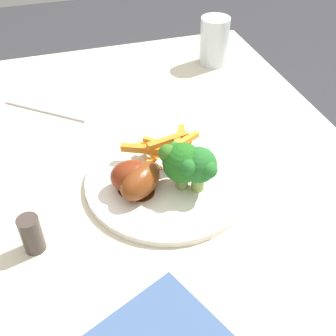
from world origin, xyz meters
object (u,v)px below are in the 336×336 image
Objects in this scene: dinner_plate at (168,180)px; chicken_drumstick_extra at (145,176)px; carrot_fries_pile at (166,151)px; fork at (45,110)px; water_glass at (214,41)px; pepper_shaker at (32,234)px; chicken_drumstick_far at (142,179)px; broccoli_floret_front at (185,164)px; broccoli_floret_middle at (198,166)px; chicken_drumstick_near at (134,177)px; dining_table at (179,230)px; broccoli_floret_back at (182,161)px.

chicken_drumstick_extra is at bearing -80.10° from dinner_plate.
carrot_fries_pile is 0.30m from fork.
fork is 0.42m from water_glass.
pepper_shaker is (0.35, -0.04, 0.03)m from fork.
chicken_drumstick_far is at bearing -43.33° from carrot_fries_pile.
pepper_shaker is at bearing -72.04° from chicken_drumstick_far.
chicken_drumstick_extra is (0.05, -0.05, -0.00)m from carrot_fries_pile.
broccoli_floret_front is 0.67× the size of chicken_drumstick_far.
dinner_plate is at bearing 108.73° from pepper_shaker.
broccoli_floret_middle is at bearing -25.01° from water_glass.
broccoli_floret_middle is 0.09m from carrot_fries_pile.
chicken_drumstick_far is (0.01, 0.01, -0.00)m from chicken_drumstick_near.
chicken_drumstick_near reaches higher than dining_table.
pepper_shaker is at bearing -44.94° from water_glass.
chicken_drumstick_near is 0.97× the size of chicken_drumstick_far.
fork is at bearing -154.64° from chicken_drumstick_extra.
pepper_shaker reaches higher than dining_table.
dining_table is 9.22× the size of chicken_drumstick_far.
carrot_fries_pile is (-0.04, 0.01, 0.03)m from dinner_plate.
dining_table is at bearing 81.30° from chicken_drumstick_extra.
broccoli_floret_back is (0.02, 0.01, 0.06)m from dinner_plate.
water_glass is at bearing 152.31° from broccoli_floret_front.
dining_table is 4.08× the size of dinner_plate.
chicken_drumstick_extra is (-0.00, 0.02, -0.01)m from chicken_drumstick_near.
broccoli_floret_middle is at bearing 52.33° from broccoli_floret_front.
water_glass is (-0.38, 0.27, 0.02)m from chicken_drumstick_extra.
dinner_plate is 2.33× the size of chicken_drumstick_near.
carrot_fries_pile is 0.09m from chicken_drumstick_near.
broccoli_floret_back is (-0.02, -0.02, 0.00)m from broccoli_floret_middle.
dinner_plate is 0.06m from chicken_drumstick_far.
broccoli_floret_middle is 0.09m from chicken_drumstick_far.
chicken_drumstick_extra is (0.01, -0.04, 0.03)m from dinner_plate.
dining_table is at bearing -143.51° from broccoli_floret_middle.
dining_table is at bearing 104.04° from pepper_shaker.
broccoli_floret_back reaches higher than fork.
dinner_plate is 0.08m from broccoli_floret_middle.
broccoli_floret_back reaches higher than broccoli_floret_middle.
broccoli_floret_back is 0.66× the size of chicken_drumstick_far.
dining_table is 18.71× the size of pepper_shaker.
fork is 3.19× the size of pepper_shaker.
pepper_shaker is at bearing -82.84° from broccoli_floret_middle.
dining_table is 0.15m from chicken_drumstick_extra.
broccoli_floret_middle is at bearing 36.49° from dining_table.
carrot_fries_pile is at bearing -163.77° from broccoli_floret_middle.
fork is (-0.28, -0.18, -0.00)m from dinner_plate.
dinner_plate is 2.35× the size of chicken_drumstick_extra.
chicken_drumstick_near is at bearing -52.57° from carrot_fries_pile.
broccoli_floret_front reaches higher than fork.
dining_table is 0.16m from chicken_drumstick_far.
dinner_plate is at bearing -135.82° from dining_table.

